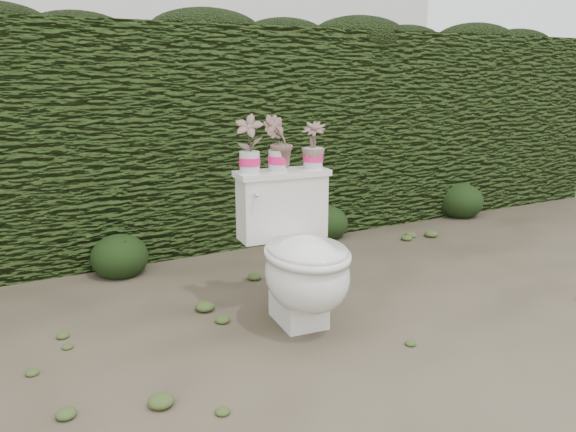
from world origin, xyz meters
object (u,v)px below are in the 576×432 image
potted_plant_center (278,145)px  potted_plant_right (313,147)px  potted_plant_left (249,145)px  toilet (300,259)px

potted_plant_center → potted_plant_right: potted_plant_center is taller
potted_plant_left → potted_plant_right: size_ratio=1.22×
potted_plant_left → potted_plant_center: potted_plant_left is taller
toilet → potted_plant_left: size_ratio=2.73×
potted_plant_center → potted_plant_left: bearing=20.8°
potted_plant_left → potted_plant_center: bearing=32.4°
potted_plant_right → potted_plant_center: bearing=-144.1°
toilet → potted_plant_center: size_ratio=2.83×
toilet → potted_plant_center: potted_plant_center is taller
toilet → potted_plant_center: 0.61m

